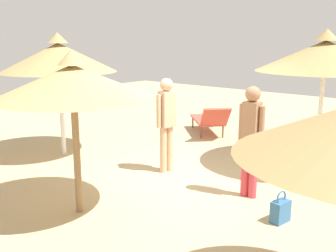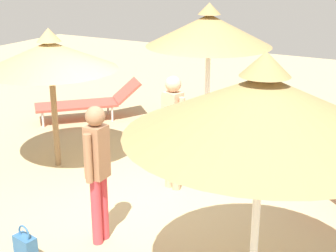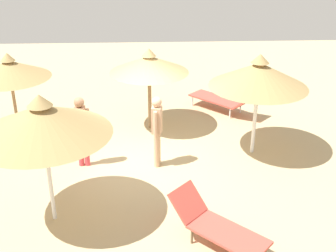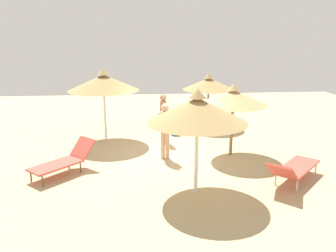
# 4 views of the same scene
# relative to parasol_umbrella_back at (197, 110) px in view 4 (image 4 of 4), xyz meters

# --- Properties ---
(ground) EXTENTS (24.00, 24.00, 0.10)m
(ground) POSITION_rel_parasol_umbrella_back_xyz_m (2.85, 0.34, -2.16)
(ground) COLOR tan
(parasol_umbrella_back) EXTENTS (2.42, 2.42, 2.62)m
(parasol_umbrella_back) POSITION_rel_parasol_umbrella_back_xyz_m (0.00, 0.00, 0.00)
(parasol_umbrella_back) COLOR white
(parasol_umbrella_back) RESTS_ON ground
(parasol_umbrella_edge) EXTENTS (2.55, 2.55, 2.68)m
(parasol_umbrella_edge) POSITION_rel_parasol_umbrella_back_xyz_m (4.60, 2.62, 0.07)
(parasol_umbrella_edge) COLOR white
(parasol_umbrella_edge) RESTS_ON ground
(parasol_umbrella_front) EXTENTS (2.20, 2.20, 2.36)m
(parasol_umbrella_front) POSITION_rel_parasol_umbrella_back_xyz_m (2.64, -1.61, -0.19)
(parasol_umbrella_front) COLOR olive
(parasol_umbrella_front) RESTS_ON ground
(parasol_umbrella_center) EXTENTS (2.21, 2.21, 2.28)m
(parasol_umbrella_center) POSITION_rel_parasol_umbrella_back_xyz_m (6.43, -1.61, -0.28)
(parasol_umbrella_center) COLOR olive
(parasol_umbrella_center) RESTS_ON ground
(lounge_chair_near_left) EXTENTS (1.84, 1.80, 0.88)m
(lounge_chair_near_left) POSITION_rel_parasol_umbrella_back_xyz_m (1.48, 3.51, -1.69)
(lounge_chair_near_left) COLOR #CC4C3F
(lounge_chair_near_left) RESTS_ON ground
(lounge_chair_far_left) EXTENTS (2.09, 2.09, 0.82)m
(lounge_chair_far_left) POSITION_rel_parasol_umbrella_back_xyz_m (0.31, -2.67, -1.70)
(lounge_chair_far_left) COLOR #CC4C3F
(lounge_chair_far_left) RESTS_ON ground
(person_standing_near_right) EXTENTS (0.27, 0.43, 1.79)m
(person_standing_near_right) POSITION_rel_parasol_umbrella_back_xyz_m (2.48, 0.57, -1.08)
(person_standing_near_right) COLOR tan
(person_standing_near_right) RESTS_ON ground
(person_standing_far_right) EXTENTS (0.43, 0.24, 1.79)m
(person_standing_far_right) POSITION_rel_parasol_umbrella_back_xyz_m (4.27, 0.49, -1.08)
(person_standing_far_right) COLOR #D83F4C
(person_standing_far_right) RESTS_ON ground
(handbag) EXTENTS (0.21, 0.31, 0.46)m
(handbag) POSITION_rel_parasol_umbrella_back_xyz_m (5.05, -0.04, -1.94)
(handbag) COLOR #336699
(handbag) RESTS_ON ground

